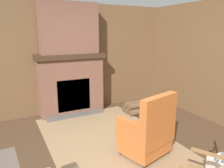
{
  "coord_description": "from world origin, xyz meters",
  "views": [
    {
      "loc": [
        2.42,
        -1.38,
        1.84
      ],
      "look_at": [
        -1.1,
        0.43,
        0.9
      ],
      "focal_mm": 35.0,
      "sensor_mm": 36.0,
      "label": 1
    }
  ],
  "objects_px": {
    "armchair": "(148,133)",
    "firewood_stack": "(134,108)",
    "storage_case": "(80,50)",
    "oil_lamp_vase": "(57,49)"
  },
  "relations": [
    {
      "from": "armchair",
      "to": "firewood_stack",
      "type": "relative_size",
      "value": 2.19
    },
    {
      "from": "armchair",
      "to": "storage_case",
      "type": "relative_size",
      "value": 4.82
    },
    {
      "from": "firewood_stack",
      "to": "oil_lamp_vase",
      "type": "bearing_deg",
      "value": -114.54
    },
    {
      "from": "armchair",
      "to": "storage_case",
      "type": "bearing_deg",
      "value": -9.31
    },
    {
      "from": "oil_lamp_vase",
      "to": "firewood_stack",
      "type": "bearing_deg",
      "value": 65.46
    },
    {
      "from": "armchair",
      "to": "firewood_stack",
      "type": "distance_m",
      "value": 1.82
    },
    {
      "from": "armchair",
      "to": "storage_case",
      "type": "xyz_separation_m",
      "value": [
        -2.32,
        -0.23,
        1.09
      ]
    },
    {
      "from": "armchair",
      "to": "oil_lamp_vase",
      "type": "bearing_deg",
      "value": 2.71
    },
    {
      "from": "firewood_stack",
      "to": "storage_case",
      "type": "height_order",
      "value": "storage_case"
    },
    {
      "from": "storage_case",
      "to": "armchair",
      "type": "bearing_deg",
      "value": 5.55
    }
  ]
}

